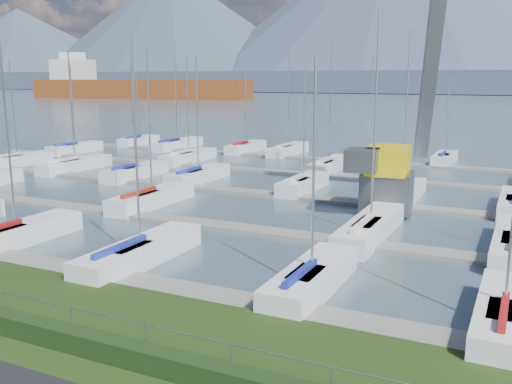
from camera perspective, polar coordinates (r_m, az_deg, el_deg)
The scene contains 8 objects.
water at distance 273.66m, azimuth 23.46°, elevation 8.62°, with size 800.00×540.00×0.20m, color #455865.
hedge at distance 19.55m, azimuth -16.51°, elevation -14.25°, with size 80.00×0.70×0.70m, color black.
fence at distance 19.47m, azimuth -15.85°, elevation -11.58°, with size 0.04×0.04×80.00m, color gray.
foothill at distance 343.47m, azimuth 24.10°, elevation 10.03°, with size 900.00×80.00×12.00m, color #475268.
docks at distance 42.03m, azimuth 8.32°, elevation -0.89°, with size 90.00×41.60×0.25m.
crane at distance 39.37m, azimuth 14.27°, elevation 6.22°, with size 6.06×13.23×22.35m.
cargo_ship_west at distance 249.34m, azimuth -12.32°, elevation 10.02°, with size 94.91×30.94×21.50m.
sailboat_fleet at distance 44.92m, azimuth 5.35°, elevation 7.21°, with size 75.60×49.60×13.46m.
Camera 1 is at (12.17, -13.24, 8.67)m, focal length 40.00 mm.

